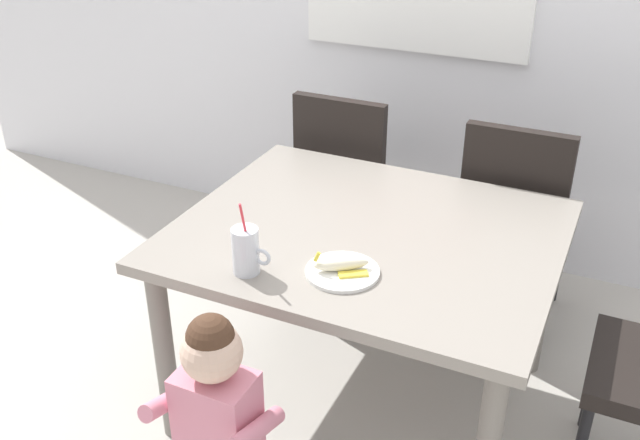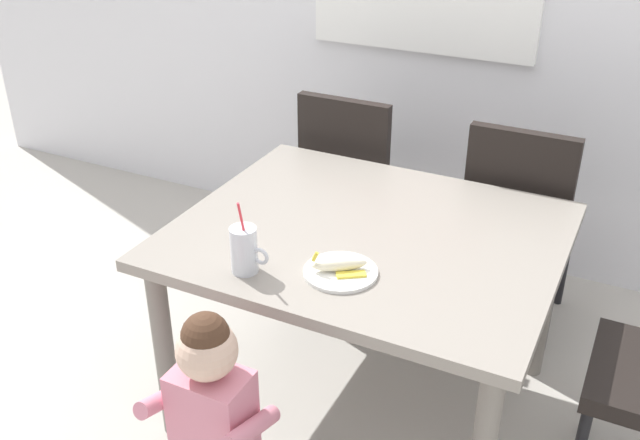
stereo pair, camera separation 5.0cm
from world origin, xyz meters
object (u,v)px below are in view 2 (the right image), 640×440
(dining_chair_right, at_px, (519,217))
(peeled_banana, at_px, (340,265))
(dining_table, at_px, (367,254))
(dining_chair_left, at_px, (353,179))
(milk_cup, at_px, (245,252))
(snack_plate, at_px, (341,272))
(toddler_standing, at_px, (212,407))

(dining_chair_right, height_order, peeled_banana, dining_chair_right)
(dining_table, distance_m, dining_chair_left, 0.86)
(dining_chair_left, relative_size, milk_cup, 3.83)
(snack_plate, distance_m, peeled_banana, 0.03)
(dining_chair_left, xyz_separation_m, snack_plate, (0.42, -1.05, 0.21))
(toddler_standing, relative_size, milk_cup, 3.34)
(dining_chair_right, distance_m, peeled_banana, 1.10)
(dining_table, bearing_deg, dining_chair_right, 62.79)
(dining_table, distance_m, milk_cup, 0.50)
(milk_cup, distance_m, peeled_banana, 0.29)
(snack_plate, bearing_deg, milk_cup, -156.63)
(milk_cup, distance_m, snack_plate, 0.30)
(dining_table, bearing_deg, peeled_banana, -84.17)
(toddler_standing, xyz_separation_m, snack_plate, (0.18, 0.47, 0.23))
(toddler_standing, distance_m, snack_plate, 0.55)
(snack_plate, bearing_deg, dining_table, 96.12)
(dining_chair_right, bearing_deg, dining_table, 62.79)
(snack_plate, bearing_deg, peeled_banana, 148.12)
(peeled_banana, bearing_deg, snack_plate, -31.88)
(toddler_standing, bearing_deg, milk_cup, 104.78)
(dining_chair_right, xyz_separation_m, milk_cup, (-0.61, -1.13, 0.28))
(toddler_standing, height_order, peeled_banana, toddler_standing)
(milk_cup, relative_size, peeled_banana, 1.44)
(dining_chair_right, relative_size, peeled_banana, 5.53)
(dining_table, xyz_separation_m, peeled_banana, (0.03, -0.29, 0.13))
(dining_chair_left, distance_m, peeled_banana, 1.15)
(dining_chair_right, distance_m, milk_cup, 1.32)
(toddler_standing, height_order, snack_plate, toddler_standing)
(dining_table, height_order, snack_plate, snack_plate)
(dining_chair_right, relative_size, milk_cup, 3.83)
(dining_table, xyz_separation_m, milk_cup, (-0.24, -0.41, 0.16))
(milk_cup, relative_size, snack_plate, 1.09)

